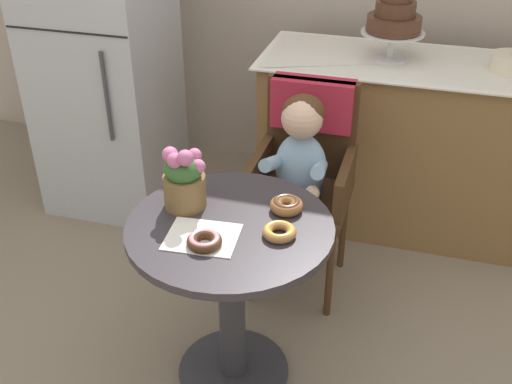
{
  "coord_description": "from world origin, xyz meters",
  "views": [
    {
      "loc": [
        0.57,
        -1.64,
        1.92
      ],
      "look_at": [
        0.05,
        0.15,
        0.77
      ],
      "focal_mm": 43.35,
      "sensor_mm": 36.0,
      "label": 1
    }
  ],
  "objects": [
    {
      "name": "refrigerator",
      "position": [
        -1.05,
        1.1,
        0.85
      ],
      "size": [
        0.64,
        0.63,
        1.7
      ],
      "color": "#B7BABF",
      "rests_on": "ground"
    },
    {
      "name": "donut_mid",
      "position": [
        0.18,
        -0.02,
        0.74
      ],
      "size": [
        0.11,
        0.11,
        0.03
      ],
      "color": "#AD7542",
      "rests_on": "cafe_table"
    },
    {
      "name": "seated_child",
      "position": [
        0.12,
        0.56,
        0.68
      ],
      "size": [
        0.27,
        0.32,
        0.73
      ],
      "color": "#8CADCC",
      "rests_on": "ground"
    },
    {
      "name": "wicker_chair",
      "position": [
        0.12,
        0.72,
        0.64
      ],
      "size": [
        0.42,
        0.45,
        0.95
      ],
      "rotation": [
        0.0,
        0.0,
        -0.08
      ],
      "color": "#472D19",
      "rests_on": "ground"
    },
    {
      "name": "ground_plane",
      "position": [
        0.0,
        0.0,
        0.0
      ],
      "size": [
        8.0,
        8.0,
        0.0
      ],
      "primitive_type": "plane",
      "color": "gray"
    },
    {
      "name": "flower_vase",
      "position": [
        -0.19,
        0.07,
        0.83
      ],
      "size": [
        0.15,
        0.15,
        0.25
      ],
      "color": "brown",
      "rests_on": "cafe_table"
    },
    {
      "name": "donut_side",
      "position": [
        -0.04,
        -0.14,
        0.74
      ],
      "size": [
        0.12,
        0.12,
        0.04
      ],
      "color": "#4C2D19",
      "rests_on": "cafe_table"
    },
    {
      "name": "tiered_cake_stand",
      "position": [
        0.39,
        1.3,
        1.1
      ],
      "size": [
        0.3,
        0.3,
        0.34
      ],
      "color": "silver",
      "rests_on": "display_counter"
    },
    {
      "name": "display_counter",
      "position": [
        0.55,
        1.3,
        0.45
      ],
      "size": [
        1.56,
        0.62,
        0.9
      ],
      "color": "olive",
      "rests_on": "ground"
    },
    {
      "name": "cafe_table",
      "position": [
        0.0,
        0.0,
        0.51
      ],
      "size": [
        0.72,
        0.72,
        0.72
      ],
      "color": "#332D33",
      "rests_on": "ground"
    },
    {
      "name": "paper_napkin",
      "position": [
        -0.06,
        -0.1,
        0.72
      ],
      "size": [
        0.25,
        0.21,
        0.0
      ],
      "primitive_type": "cube",
      "rotation": [
        0.0,
        0.0,
        0.08
      ],
      "color": "white",
      "rests_on": "cafe_table"
    },
    {
      "name": "round_layer_cake",
      "position": [
        0.94,
        1.3,
        0.94
      ],
      "size": [
        0.2,
        0.2,
        0.1
      ],
      "color": "beige",
      "rests_on": "display_counter"
    },
    {
      "name": "donut_front",
      "position": [
        0.17,
        0.14,
        0.75
      ],
      "size": [
        0.12,
        0.12,
        0.05
      ],
      "color": "#936033",
      "rests_on": "cafe_table"
    }
  ]
}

